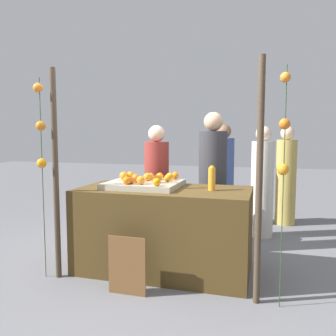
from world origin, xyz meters
name	(u,v)px	position (x,y,z in m)	size (l,w,h in m)	color
ground_plane	(164,269)	(0.00, 0.00, 0.00)	(24.00, 24.00, 0.00)	slate
stall_counter	(164,229)	(0.00, 0.00, 0.44)	(1.78, 0.87, 0.87)	#4C3819
orange_tray	(144,184)	(-0.23, 0.04, 0.90)	(0.76, 0.69, 0.06)	#B2AD99
orange_0	(156,182)	(0.00, -0.25, 0.97)	(0.08, 0.08, 0.08)	orange
orange_1	(160,176)	(-0.11, 0.21, 0.97)	(0.08, 0.08, 0.08)	orange
orange_2	(130,175)	(-0.44, 0.16, 0.98)	(0.09, 0.09, 0.09)	orange
orange_3	(131,180)	(-0.30, -0.16, 0.97)	(0.07, 0.07, 0.07)	orange
orange_4	(175,176)	(0.03, 0.32, 0.97)	(0.08, 0.08, 0.08)	orange
orange_5	(167,178)	(0.01, 0.08, 0.97)	(0.07, 0.07, 0.07)	orange
orange_6	(124,176)	(-0.50, 0.10, 0.98)	(0.09, 0.09, 0.09)	orange
orange_7	(127,181)	(-0.32, -0.23, 0.97)	(0.08, 0.08, 0.08)	orange
orange_8	(169,176)	(0.00, 0.21, 0.97)	(0.08, 0.08, 0.08)	orange
orange_9	(141,180)	(-0.19, -0.18, 0.98)	(0.09, 0.09, 0.09)	orange
orange_10	(151,176)	(-0.22, 0.20, 0.97)	(0.08, 0.08, 0.08)	orange
orange_11	(157,179)	(-0.07, 0.00, 0.97)	(0.08, 0.08, 0.08)	orange
orange_12	(136,178)	(-0.29, -0.06, 0.98)	(0.09, 0.09, 0.09)	orange
orange_13	(148,177)	(-0.21, 0.08, 0.98)	(0.09, 0.09, 0.09)	orange
juice_bottle	(212,179)	(0.50, 0.01, 0.99)	(0.07, 0.07, 0.25)	orange
chalkboard_sign	(127,266)	(-0.15, -0.64, 0.26)	(0.35, 0.03, 0.54)	brown
vendor_left	(157,191)	(-0.32, 0.74, 0.72)	(0.31, 0.31, 1.55)	maroon
vendor_right	(213,187)	(0.39, 0.77, 0.79)	(0.34, 0.34, 1.70)	#333338
crowd_person_0	(224,178)	(0.37, 2.05, 0.74)	(0.32, 0.32, 1.59)	#384C8C
crowd_person_1	(286,179)	(1.32, 2.36, 0.73)	(0.31, 0.31, 1.56)	tan
crowd_person_2	(262,186)	(0.97, 1.55, 0.72)	(0.31, 0.31, 1.55)	beige
canopy_post_left	(56,175)	(-0.97, -0.48, 1.04)	(0.06, 0.06, 2.07)	#473828
canopy_post_right	(259,183)	(0.97, -0.48, 1.04)	(0.06, 0.06, 2.07)	#473828
garland_strand_left	(40,129)	(-1.10, -0.52, 1.49)	(0.11, 0.10, 1.98)	#2D4C23
garland_strand_right	(284,134)	(1.15, -0.50, 1.44)	(0.09, 0.10, 1.98)	#2D4C23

